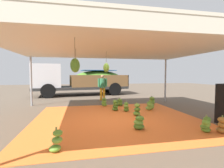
# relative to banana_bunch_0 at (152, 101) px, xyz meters

# --- Properties ---
(ground_plane) EXTENTS (40.00, 40.00, 0.00)m
(ground_plane) POSITION_rel_banana_bunch_0_xyz_m (-2.49, 0.65, -0.21)
(ground_plane) COLOR brown
(tarp_orange) EXTENTS (5.94, 5.44, 0.01)m
(tarp_orange) POSITION_rel_banana_bunch_0_xyz_m (-2.49, -2.35, -0.20)
(tarp_orange) COLOR orange
(tarp_orange) RESTS_ON ground
(tent_canopy) EXTENTS (8.00, 7.00, 2.62)m
(tent_canopy) POSITION_rel_banana_bunch_0_xyz_m (-2.51, -2.44, 2.32)
(tent_canopy) COLOR #9EA0A5
(tent_canopy) RESTS_ON ground
(banana_bunch_0) EXTENTS (0.40, 0.40, 0.48)m
(banana_bunch_0) POSITION_rel_banana_bunch_0_xyz_m (0.00, 0.00, 0.00)
(banana_bunch_0) COLOR #6B9E38
(banana_bunch_0) RESTS_ON tarp_orange
(banana_bunch_1) EXTENTS (0.44, 0.44, 0.42)m
(banana_bunch_1) POSITION_rel_banana_bunch_0_xyz_m (-1.80, -0.03, -0.02)
(banana_bunch_1) COLOR #477523
(banana_bunch_1) RESTS_ON tarp_orange
(banana_bunch_2) EXTENTS (0.33, 0.33, 0.47)m
(banana_bunch_2) POSITION_rel_banana_bunch_0_xyz_m (-1.83, -1.33, -0.01)
(banana_bunch_2) COLOR #518428
(banana_bunch_2) RESTS_ON tarp_orange
(banana_bunch_3) EXTENTS (0.45, 0.45, 0.43)m
(banana_bunch_3) POSITION_rel_banana_bunch_0_xyz_m (-2.10, -3.63, -0.02)
(banana_bunch_3) COLOR #477523
(banana_bunch_3) RESTS_ON tarp_orange
(banana_bunch_4) EXTENTS (0.38, 0.38, 0.52)m
(banana_bunch_4) POSITION_rel_banana_bunch_0_xyz_m (-2.26, -1.04, 0.02)
(banana_bunch_4) COLOR #518428
(banana_bunch_4) RESTS_ON tarp_orange
(banana_bunch_5) EXTENTS (0.37, 0.35, 0.49)m
(banana_bunch_5) POSITION_rel_banana_bunch_0_xyz_m (0.03, -4.40, 0.01)
(banana_bunch_5) COLOR #996628
(banana_bunch_5) RESTS_ON tarp_orange
(banana_bunch_6) EXTENTS (0.35, 0.35, 0.51)m
(banana_bunch_6) POSITION_rel_banana_bunch_0_xyz_m (-4.31, -4.63, 0.01)
(banana_bunch_6) COLOR #60932D
(banana_bunch_6) RESTS_ON tarp_orange
(banana_bunch_7) EXTENTS (0.37, 0.37, 0.51)m
(banana_bunch_7) POSITION_rel_banana_bunch_0_xyz_m (-1.60, -2.08, 0.02)
(banana_bunch_7) COLOR #60932D
(banana_bunch_7) RESTS_ON tarp_orange
(banana_bunch_8) EXTENTS (0.36, 0.34, 0.49)m
(banana_bunch_8) POSITION_rel_banana_bunch_0_xyz_m (-0.37, -4.26, 0.01)
(banana_bunch_8) COLOR #518428
(banana_bunch_8) RESTS_ON tarp_orange
(banana_bunch_9) EXTENTS (0.44, 0.45, 0.43)m
(banana_bunch_9) POSITION_rel_banana_bunch_0_xyz_m (-0.68, -1.26, -0.01)
(banana_bunch_9) COLOR #75A83D
(banana_bunch_9) RESTS_ON tarp_orange
(banana_bunch_10) EXTENTS (0.40, 0.41, 0.47)m
(banana_bunch_10) POSITION_rel_banana_bunch_0_xyz_m (-2.60, 0.06, -0.01)
(banana_bunch_10) COLOR #60932D
(banana_bunch_10) RESTS_ON tarp_orange
(cargo_truck_main) EXTENTS (7.42, 3.16, 2.40)m
(cargo_truck_main) POSITION_rel_banana_bunch_0_xyz_m (-3.85, 5.10, 1.04)
(cargo_truck_main) COLOR #2D2D2D
(cargo_truck_main) RESTS_ON ground
(worker_0) EXTENTS (0.60, 0.36, 1.63)m
(worker_0) POSITION_rel_banana_bunch_0_xyz_m (-2.40, 2.10, 0.74)
(worker_0) COLOR orange
(worker_0) RESTS_ON ground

